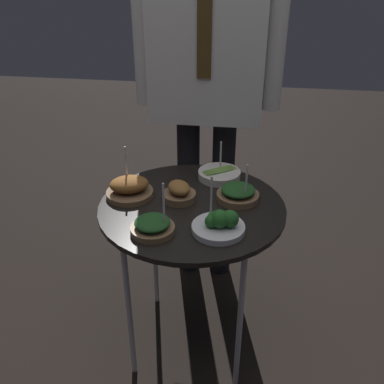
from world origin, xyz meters
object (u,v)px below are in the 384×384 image
bowl_spinach_mid_left (238,193)px  bowl_roast_back_left (129,188)px  serving_cart (192,216)px  bowl_broccoli_front_right (220,223)px  waiter_figure (208,63)px  bowl_spinach_front_left (153,226)px  bowl_asparagus_front_center (219,174)px  bowl_roast_near_rim (179,193)px

bowl_spinach_mid_left → bowl_roast_back_left: (-0.38, -0.03, 0.01)m
serving_cart → bowl_broccoli_front_right: size_ratio=3.80×
waiter_figure → bowl_spinach_front_left: bearing=-97.4°
bowl_asparagus_front_center → waiter_figure: (-0.08, 0.25, 0.36)m
bowl_asparagus_front_center → bowl_roast_near_rim: (-0.12, -0.19, 0.01)m
bowl_roast_back_left → waiter_figure: size_ratio=0.11×
bowl_roast_back_left → bowl_spinach_front_left: bearing=-57.6°
serving_cart → bowl_spinach_front_left: 0.22m
bowl_spinach_mid_left → waiter_figure: size_ratio=0.09×
bowl_spinach_front_left → bowl_spinach_mid_left: (0.25, 0.25, 0.00)m
bowl_spinach_front_left → bowl_roast_back_left: 0.25m
serving_cart → bowl_asparagus_front_center: bearing=71.2°
bowl_spinach_mid_left → bowl_roast_near_rim: 0.21m
bowl_roast_near_rim → bowl_broccoli_front_right: size_ratio=0.70×
bowl_asparagus_front_center → bowl_roast_back_left: size_ratio=0.95×
bowl_asparagus_front_center → bowl_broccoli_front_right: (0.04, -0.36, 0.01)m
bowl_spinach_mid_left → bowl_spinach_front_left: bearing=-135.5°
serving_cart → waiter_figure: (-0.01, 0.47, 0.43)m
serving_cart → bowl_broccoli_front_right: (0.11, -0.15, 0.08)m
bowl_asparagus_front_center → bowl_roast_back_left: 0.36m
bowl_spinach_front_left → bowl_spinach_mid_left: bearing=44.5°
bowl_broccoli_front_right → waiter_figure: bearing=100.9°
serving_cart → waiter_figure: size_ratio=0.40×
serving_cart → waiter_figure: waiter_figure is taller
bowl_roast_back_left → waiter_figure: 0.61m
serving_cart → bowl_roast_back_left: size_ratio=3.78×
serving_cart → bowl_roast_near_rim: (-0.05, 0.03, 0.08)m
serving_cart → bowl_spinach_front_left: (-0.10, -0.18, 0.07)m
waiter_figure → bowl_roast_back_left: bearing=-116.3°
bowl_asparagus_front_center → waiter_figure: 0.45m
serving_cart → bowl_spinach_mid_left: size_ratio=4.29×
serving_cart → bowl_roast_near_rim: size_ratio=5.41×
bowl_broccoli_front_right → waiter_figure: 0.72m
bowl_spinach_mid_left → bowl_roast_back_left: bearing=-175.0°
serving_cart → bowl_asparagus_front_center: 0.24m
serving_cart → bowl_spinach_mid_left: bowl_spinach_mid_left is taller
bowl_asparagus_front_center → waiter_figure: waiter_figure is taller
bowl_roast_near_rim → waiter_figure: 0.57m
bowl_spinach_front_left → waiter_figure: 0.75m
bowl_roast_near_rim → bowl_roast_back_left: bowl_roast_back_left is taller
serving_cart → bowl_spinach_mid_left: bearing=21.4°
bowl_roast_near_rim → serving_cart: bearing=-28.1°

